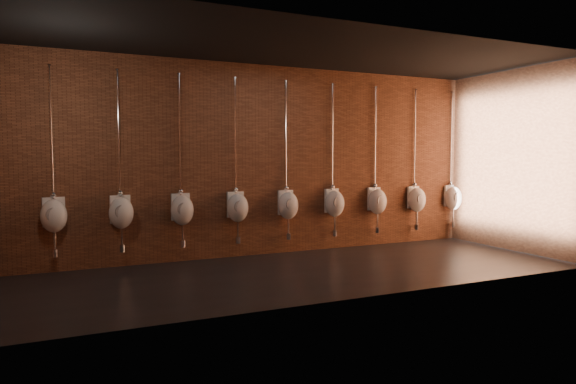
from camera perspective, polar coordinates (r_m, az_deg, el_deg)
name	(u,v)px	position (r m, az deg, el deg)	size (l,w,h in m)	color
ground	(297,273)	(7.48, 1.05, -8.94)	(8.50, 8.50, 0.00)	black
room_shell	(298,132)	(7.30, 1.07, 6.65)	(8.54, 3.04, 3.22)	black
urinal_1	(54,214)	(7.98, -24.58, -2.28)	(0.42, 0.38, 2.71)	white
urinal_2	(121,212)	(8.03, -18.05, -2.08)	(0.42, 0.38, 2.71)	white
urinal_3	(182,209)	(8.19, -11.69, -1.85)	(0.42, 0.38, 2.71)	white
urinal_4	(237,207)	(8.44, -5.64, -1.62)	(0.42, 0.38, 2.71)	white
urinal_5	(288,204)	(8.78, 0.01, -1.38)	(0.42, 0.38, 2.71)	white
urinal_6	(334,202)	(9.20, 5.19, -1.15)	(0.42, 0.38, 2.71)	white
urinal_7	(377,200)	(9.68, 9.88, -0.94)	(0.42, 0.38, 2.71)	white
urinal_8	(417,199)	(10.23, 14.10, -0.74)	(0.42, 0.38, 2.71)	white
urinal_9	(453,197)	(10.82, 17.87, -0.56)	(0.42, 0.38, 2.71)	white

